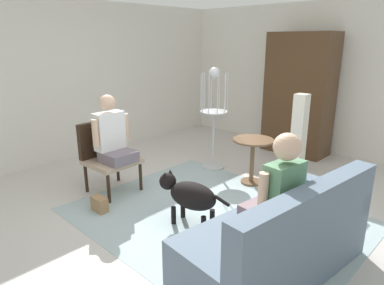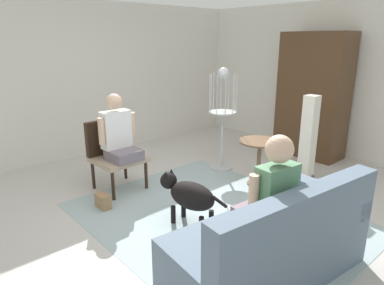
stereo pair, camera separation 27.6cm
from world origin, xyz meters
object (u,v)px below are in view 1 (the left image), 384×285
Objects in this scene: column_lamp at (299,136)px; handbag at (100,204)px; person_on_armchair at (112,135)px; round_end_table at (253,152)px; dog at (190,195)px; couch at (280,240)px; armoire_cabinet at (299,95)px; armchair at (106,151)px; person_on_couch at (279,189)px; bird_cage_stand at (214,115)px.

handbag is at bearing -112.96° from column_lamp.
person_on_armchair is 1.31× the size of round_end_table.
round_end_table is 0.75× the size of dog.
person_on_armchair is 0.91m from handbag.
armoire_cabinet reaches higher than couch.
couch is 1.49× the size of column_lamp.
couch is 1.97× the size of armchair.
person_on_couch reaches higher than round_end_table.
round_end_table is 0.41× the size of bird_cage_stand.
armoire_cabinet is (-0.59, 1.06, 0.45)m from column_lamp.
couch is 2.15× the size of person_on_armchair.
column_lamp reaches higher than armchair.
couch is 8.56× the size of handbag.
armoire_cabinet is 3.93m from handbag.
column_lamp is at bearing 86.11° from dog.
person_on_couch is 0.39× the size of armoire_cabinet.
person_on_couch is 2.65m from bird_cage_stand.
couch is at bearing 22.15° from person_on_couch.
person_on_couch is at bearing -157.85° from couch.
person_on_armchair is 1.41m from dog.
person_on_couch is 0.95× the size of dog.
armoire_cabinet reaches higher than armchair.
person_on_couch reaches higher than armchair.
bird_cage_stand reaches higher than person_on_couch.
column_lamp is at bearing 65.47° from round_end_table.
couch is at bearing -2.37° from dog.
person_on_couch is at bearing 12.61° from handbag.
armoire_cabinet is at bearing 118.79° from column_lamp.
round_end_table is (1.32, 1.54, -0.08)m from armchair.
person_on_couch is 3.84× the size of handbag.
armoire_cabinet is (0.55, 1.68, 0.19)m from bird_cage_stand.
bird_cage_stand is at bearing -151.73° from column_lamp.
dog is at bearing -83.12° from round_end_table.
armchair is at bearing -179.22° from couch.
column_lamp is at bearing -61.21° from armoire_cabinet.
couch reaches higher than handbag.
person_on_couch is at bearing -64.93° from armoire_cabinet.
armchair is at bearing -179.57° from person_on_couch.
column_lamp is at bearing 53.81° from armchair.
bird_cage_stand reaches higher than armchair.
couch is at bearing -65.77° from column_lamp.
dog is at bearing -82.28° from armoire_cabinet.
column_lamp reaches higher than round_end_table.
armchair is 2.79m from column_lamp.
round_end_table is at bearing 130.05° from person_on_couch.
armchair is 1.75m from bird_cage_stand.
couch is 2.53m from person_on_armchair.
bird_cage_stand reaches higher than handbag.
person_on_couch is at bearing -66.80° from column_lamp.
round_end_table reaches higher than handbag.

